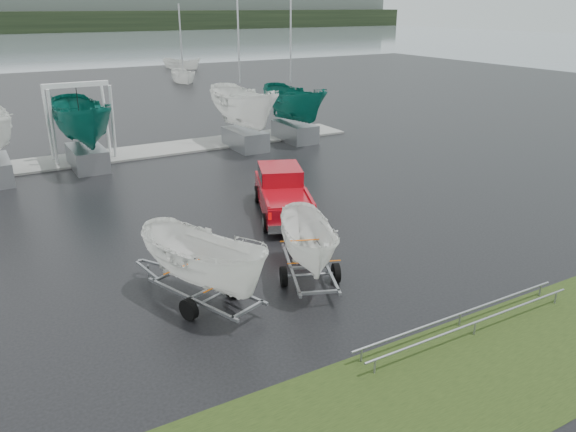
{
  "coord_description": "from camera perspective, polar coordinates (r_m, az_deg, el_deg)",
  "views": [
    {
      "loc": [
        -6.26,
        -18.05,
        7.89
      ],
      "look_at": [
        2.57,
        -2.72,
        1.2
      ],
      "focal_mm": 35.0,
      "sensor_mm": 36.0,
      "label": 1
    }
  ],
  "objects": [
    {
      "name": "keelboat_2",
      "position": [
        32.42,
        -4.55,
        13.77
      ],
      "size": [
        2.52,
        3.2,
        10.69
      ],
      "color": "gray",
      "rests_on": "ground"
    },
    {
      "name": "moored_boat_2",
      "position": [
        63.62,
        -10.53,
        13.25
      ],
      "size": [
        2.49,
        2.54,
        10.91
      ],
      "rotation": [
        0.0,
        0.0,
        6.14
      ],
      "color": "white",
      "rests_on": "ground"
    },
    {
      "name": "boat_hoist",
      "position": [
        31.91,
        -20.48,
        10.01
      ],
      "size": [
        3.3,
        2.18,
        4.12
      ],
      "color": "silver",
      "rests_on": "ground"
    },
    {
      "name": "keelboat_1",
      "position": [
        29.94,
        -20.5,
        11.92
      ],
      "size": [
        2.5,
        3.2,
        7.75
      ],
      "color": "gray",
      "rests_on": "ground"
    },
    {
      "name": "pickup_truck",
      "position": [
        22.44,
        -0.61,
        2.58
      ],
      "size": [
        3.59,
        5.53,
        1.74
      ],
      "rotation": [
        0.0,
        0.0,
        -0.38
      ],
      "color": "#990812",
      "rests_on": "ground"
    },
    {
      "name": "moored_boat_3",
      "position": [
        77.26,
        -10.7,
        14.5
      ],
      "size": [
        3.11,
        3.14,
        11.0
      ],
      "rotation": [
        0.0,
        0.0,
        0.52
      ],
      "color": "white",
      "rests_on": "ground"
    },
    {
      "name": "trailer_parked",
      "position": [
        14.89,
        -8.79,
        0.26
      ],
      "size": [
        2.35,
        3.79,
        5.07
      ],
      "rotation": [
        0.0,
        0.0,
        0.35
      ],
      "color": "gray",
      "rests_on": "ground"
    },
    {
      "name": "keelboat_3",
      "position": [
        34.38,
        0.7,
        13.59
      ],
      "size": [
        2.29,
        3.2,
        10.46
      ],
      "color": "gray",
      "rests_on": "ground"
    },
    {
      "name": "ground_plane",
      "position": [
        20.67,
        -10.0,
        -2.06
      ],
      "size": [
        120.0,
        120.0,
        0.0
      ],
      "primitive_type": "plane",
      "color": "black",
      "rests_on": "ground"
    },
    {
      "name": "mast_rack_2",
      "position": [
        15.34,
        17.81,
        -9.83
      ],
      "size": [
        7.0,
        0.56,
        0.06
      ],
      "color": "gray",
      "rests_on": "ground"
    },
    {
      "name": "grass_verge",
      "position": [
        12.29,
        9.46,
        -19.53
      ],
      "size": [
        40.0,
        40.0,
        0.0
      ],
      "primitive_type": "plane",
      "color": "black",
      "rests_on": "ground"
    },
    {
      "name": "dock",
      "position": [
        32.63,
        -18.08,
        5.78
      ],
      "size": [
        30.0,
        3.0,
        0.12
      ],
      "primitive_type": "cube",
      "color": "gray",
      "rests_on": "ground"
    },
    {
      "name": "trailer_hitched",
      "position": [
        16.24,
        2.23,
        1.2
      ],
      "size": [
        2.43,
        3.78,
        4.53
      ],
      "rotation": [
        0.0,
        0.0,
        -0.38
      ],
      "color": "gray",
      "rests_on": "ground"
    }
  ]
}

